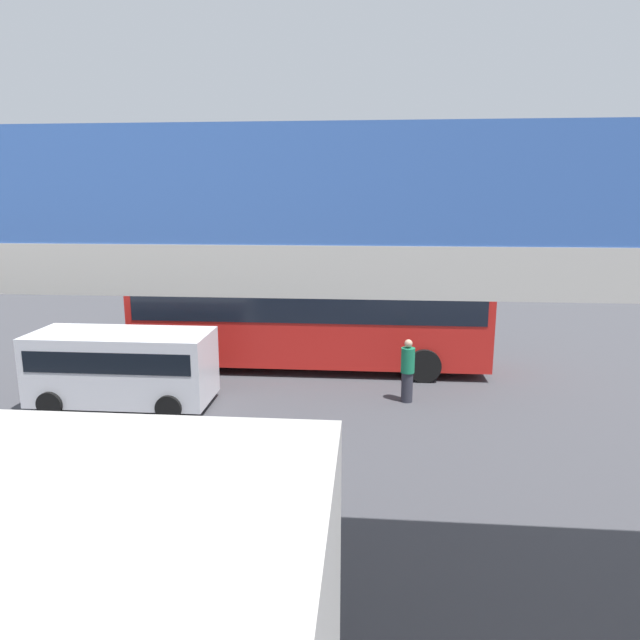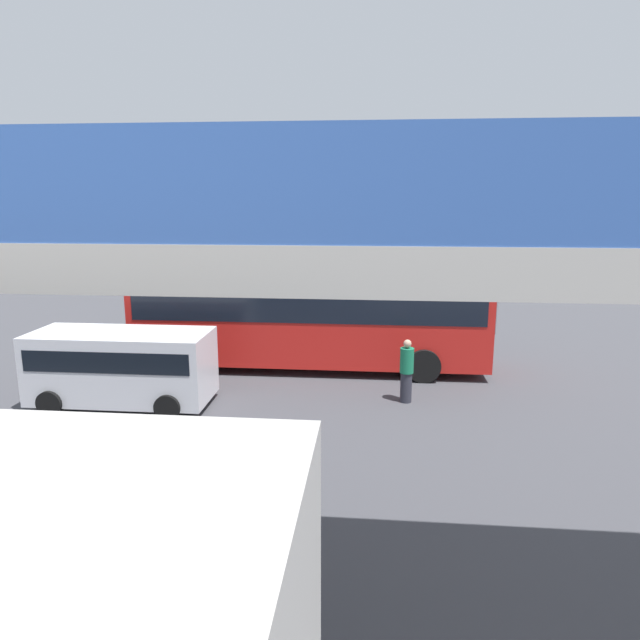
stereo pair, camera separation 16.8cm
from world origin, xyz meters
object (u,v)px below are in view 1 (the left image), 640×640
Objects in this scene: pedestrian at (408,371)px; traffic_sign at (496,289)px; parked_van at (123,364)px; city_bus at (309,312)px.

traffic_sign is at bearing -116.16° from pedestrian.
pedestrian is (-7.73, -0.93, -0.30)m from parked_van.
traffic_sign reaches higher than pedestrian.
city_bus is 4.12× the size of traffic_sign.
parked_van is at bearing 40.60° from city_bus.
traffic_sign is at bearing -141.86° from parked_van.
city_bus is 8.90m from traffic_sign.
parked_van is 1.71× the size of traffic_sign.
city_bus is at bearing -45.22° from pedestrian.
pedestrian is (-3.05, 3.08, -1.00)m from city_bus.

